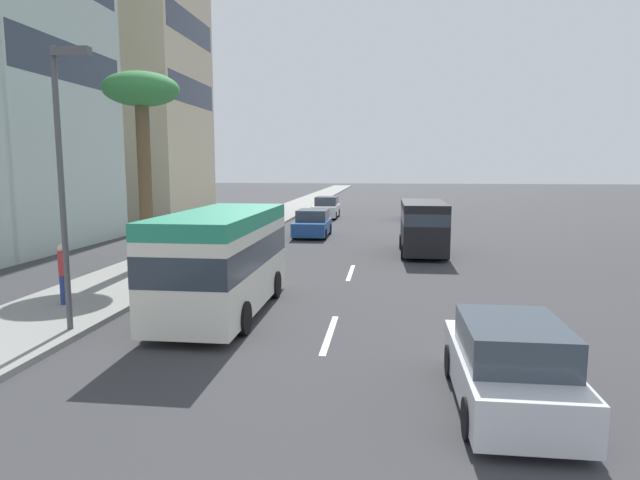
% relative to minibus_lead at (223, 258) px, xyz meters
% --- Properties ---
extents(ground_plane, '(198.00, 198.00, 0.00)m').
position_rel_minibus_lead_xyz_m(ground_plane, '(19.05, -3.21, -1.59)').
color(ground_plane, '#38383A').
extents(sidewalk_right, '(162.00, 3.72, 0.15)m').
position_rel_minibus_lead_xyz_m(sidewalk_right, '(19.05, 4.62, -1.51)').
color(sidewalk_right, gray).
rests_on(sidewalk_right, ground_plane).
extents(lane_stripe_mid, '(3.20, 0.16, 0.01)m').
position_rel_minibus_lead_xyz_m(lane_stripe_mid, '(-1.67, -3.21, -1.58)').
color(lane_stripe_mid, silver).
rests_on(lane_stripe_mid, ground_plane).
extents(lane_stripe_far, '(3.20, 0.16, 0.01)m').
position_rel_minibus_lead_xyz_m(lane_stripe_far, '(6.28, -3.21, -1.58)').
color(lane_stripe_far, silver).
rests_on(lane_stripe_far, ground_plane).
extents(minibus_lead, '(6.74, 2.43, 2.89)m').
position_rel_minibus_lead_xyz_m(minibus_lead, '(0.00, 0.00, 0.00)').
color(minibus_lead, silver).
rests_on(minibus_lead, ground_plane).
extents(car_second, '(4.15, 1.96, 1.58)m').
position_rel_minibus_lead_xyz_m(car_second, '(17.16, -0.22, -0.84)').
color(car_second, '#1E478C').
rests_on(car_second, ground_plane).
extents(car_third, '(4.58, 1.81, 1.59)m').
position_rel_minibus_lead_xyz_m(car_third, '(28.45, -6.67, -0.83)').
color(car_third, black).
rests_on(car_third, ground_plane).
extents(car_fourth, '(4.38, 1.91, 1.71)m').
position_rel_minibus_lead_xyz_m(car_fourth, '(28.95, 0.25, -0.79)').
color(car_fourth, white).
rests_on(car_fourth, ground_plane).
extents(car_fifth, '(4.02, 1.84, 1.57)m').
position_rel_minibus_lead_xyz_m(car_fifth, '(-5.42, -6.69, -0.84)').
color(car_fifth, silver).
rests_on(car_fifth, ground_plane).
extents(van_sixth, '(5.26, 2.12, 2.47)m').
position_rel_minibus_lead_xyz_m(van_sixth, '(11.37, -6.29, -0.18)').
color(van_sixth, black).
rests_on(van_sixth, ground_plane).
extents(pedestrian_near_lamp, '(0.39, 0.37, 1.77)m').
position_rel_minibus_lead_xyz_m(pedestrian_near_lamp, '(-0.18, 4.72, -0.46)').
color(pedestrian_near_lamp, navy).
rests_on(pedestrian_near_lamp, sidewalk_right).
extents(pedestrian_mid_block, '(0.33, 0.24, 1.83)m').
position_rel_minibus_lead_xyz_m(pedestrian_mid_block, '(10.77, 4.48, -0.42)').
color(pedestrian_mid_block, '#4C8C66').
rests_on(pedestrian_mid_block, sidewalk_right).
extents(pedestrian_by_tree, '(0.30, 0.36, 1.57)m').
position_rel_minibus_lead_xyz_m(pedestrian_by_tree, '(4.61, 4.07, -0.59)').
color(pedestrian_by_tree, '#333338').
rests_on(pedestrian_by_tree, sidewalk_right).
extents(palm_tree, '(2.96, 2.96, 7.65)m').
position_rel_minibus_lead_xyz_m(palm_tree, '(6.24, 5.06, 5.04)').
color(palm_tree, brown).
rests_on(palm_tree, sidewalk_right).
extents(street_lamp, '(0.24, 0.97, 6.76)m').
position_rel_minibus_lead_xyz_m(street_lamp, '(-2.47, 3.05, 2.74)').
color(street_lamp, '#4C4C51').
rests_on(street_lamp, sidewalk_right).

